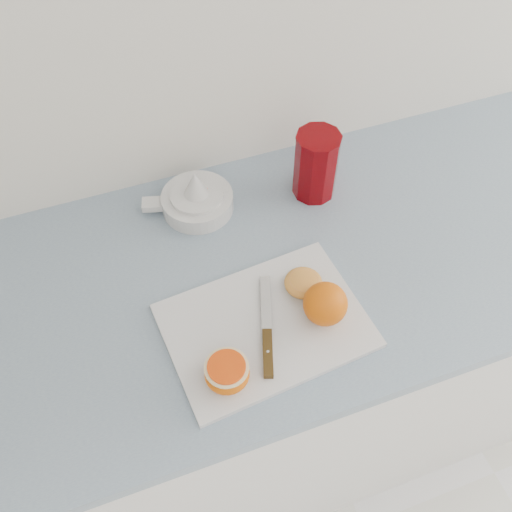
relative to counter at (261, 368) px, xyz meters
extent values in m
cube|color=white|center=(0.00, 0.00, -0.02)|extent=(2.23, 0.60, 0.86)
cube|color=#94ABB6|center=(0.00, 0.00, 0.43)|extent=(2.29, 0.64, 0.03)
cube|color=silver|center=(-0.04, -0.13, 0.45)|extent=(0.37, 0.28, 0.01)
sphere|color=orange|center=(0.06, -0.15, 0.50)|extent=(0.08, 0.08, 0.08)
ellipsoid|color=orange|center=(-0.14, -0.21, 0.48)|extent=(0.08, 0.08, 0.04)
cylinder|color=#F7E4A3|center=(-0.14, -0.21, 0.50)|extent=(0.07, 0.07, 0.00)
cylinder|color=orange|center=(-0.14, -0.21, 0.50)|extent=(0.06, 0.06, 0.00)
ellipsoid|color=orange|center=(0.05, -0.08, 0.47)|extent=(0.07, 0.07, 0.03)
cylinder|color=#D8873F|center=(0.05, -0.08, 0.48)|extent=(0.05, 0.05, 0.00)
cube|color=#4D3512|center=(-0.06, -0.19, 0.46)|extent=(0.04, 0.09, 0.01)
cube|color=#B7B7BC|center=(-0.03, -0.09, 0.46)|extent=(0.06, 0.12, 0.00)
cylinder|color=#B7B7BC|center=(-0.06, -0.19, 0.46)|extent=(0.01, 0.01, 0.01)
cylinder|color=white|center=(-0.07, 0.19, 0.46)|extent=(0.15, 0.15, 0.04)
cylinder|color=white|center=(-0.07, 0.19, 0.48)|extent=(0.11, 0.11, 0.01)
cone|color=white|center=(-0.07, 0.19, 0.52)|extent=(0.05, 0.05, 0.06)
cube|color=white|center=(-0.16, 0.21, 0.46)|extent=(0.05, 0.04, 0.01)
ellipsoid|color=#E24614|center=(-0.06, 0.18, 0.49)|extent=(0.01, 0.01, 0.00)
ellipsoid|color=#E24614|center=(-0.08, 0.21, 0.49)|extent=(0.01, 0.01, 0.00)
ellipsoid|color=#E24614|center=(-0.08, 0.18, 0.49)|extent=(0.01, 0.01, 0.00)
ellipsoid|color=#E24614|center=(-0.05, 0.19, 0.49)|extent=(0.01, 0.01, 0.00)
cylinder|color=#6C0005|center=(0.17, 0.15, 0.52)|extent=(0.09, 0.09, 0.15)
cylinder|color=#F24100|center=(0.17, 0.15, 0.46)|extent=(0.07, 0.07, 0.02)
cylinder|color=#6C0005|center=(0.17, 0.15, 0.59)|extent=(0.09, 0.09, 0.00)
camera|label=1|loc=(-0.23, -0.61, 1.34)|focal=40.00mm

